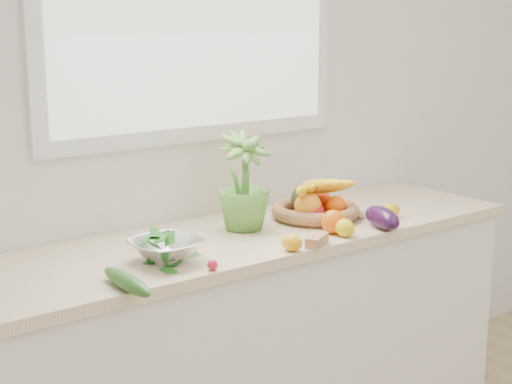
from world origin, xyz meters
TOP-DOWN VIEW (x-y plane):
  - back_wall at (0.00, 2.25)m, footprint 4.50×0.02m
  - counter_cabinet at (0.00, 1.95)m, footprint 2.20×0.58m
  - countertop at (0.00, 1.95)m, footprint 2.24×0.62m
  - orange_loose at (0.26, 1.75)m, footprint 0.09×0.09m
  - lemon_a at (0.00, 1.67)m, footprint 0.08×0.09m
  - lemon_b at (0.27, 1.70)m, footprint 0.08×0.09m
  - lemon_c at (0.59, 1.78)m, footprint 0.09×0.09m
  - apple at (0.31, 1.90)m, footprint 0.09×0.09m
  - ginger at (0.11, 1.67)m, footprint 0.12×0.09m
  - garlic_a at (0.23, 1.92)m, footprint 0.05×0.05m
  - garlic_b at (0.38, 1.98)m, footprint 0.06×0.06m
  - garlic_c at (0.50, 1.85)m, footprint 0.06×0.06m
  - eggplant at (0.45, 1.69)m, footprint 0.13×0.22m
  - cucumber at (-0.61, 1.67)m, footprint 0.06×0.27m
  - radish at (-0.32, 1.67)m, footprint 0.04×0.04m
  - potted_herb at (0.04, 2.00)m, footprint 0.21×0.21m
  - fruit_basket at (0.35, 1.95)m, footprint 0.41×0.41m
  - colander_with_spinach at (-0.39, 1.83)m, footprint 0.24×0.24m

SIDE VIEW (x-z plane):
  - counter_cabinet at x=0.00m, z-range 0.00..0.86m
  - countertop at x=0.00m, z-range 0.86..0.90m
  - radish at x=-0.32m, z-range 0.90..0.93m
  - ginger at x=0.11m, z-range 0.90..0.94m
  - garlic_b at x=0.38m, z-range 0.90..0.94m
  - garlic_a at x=0.23m, z-range 0.90..0.94m
  - garlic_c at x=0.50m, z-range 0.90..0.94m
  - cucumber at x=-0.61m, z-range 0.90..0.95m
  - lemon_c at x=0.59m, z-range 0.90..0.96m
  - lemon_a at x=0.00m, z-range 0.90..0.96m
  - lemon_b at x=0.27m, z-range 0.90..0.96m
  - apple at x=0.31m, z-range 0.90..0.98m
  - eggplant at x=0.45m, z-range 0.90..0.98m
  - orange_loose at x=0.26m, z-range 0.90..0.99m
  - fruit_basket at x=0.35m, z-range 0.86..1.04m
  - colander_with_spinach at x=-0.39m, z-range 0.90..1.02m
  - potted_herb at x=0.04m, z-range 0.90..1.26m
  - back_wall at x=0.00m, z-range 0.00..2.70m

